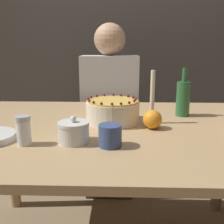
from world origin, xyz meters
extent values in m
cube|color=#4C4742|center=(0.00, 1.40, 1.30)|extent=(8.00, 0.05, 2.60)
cube|color=tan|center=(0.00, 0.00, 0.71)|extent=(1.50, 1.06, 0.03)
cylinder|color=tan|center=(-0.69, 0.47, 0.35)|extent=(0.07, 0.07, 0.70)
cylinder|color=tan|center=(0.69, 0.47, 0.35)|extent=(0.07, 0.07, 0.70)
cylinder|color=#EFE5CC|center=(0.00, 0.07, 0.78)|extent=(0.25, 0.25, 0.10)
cylinder|color=gold|center=(0.00, 0.07, 0.83)|extent=(0.24, 0.24, 0.01)
sphere|color=maroon|center=(0.11, 0.07, 0.84)|extent=(0.01, 0.01, 0.01)
sphere|color=maroon|center=(0.10, 0.11, 0.84)|extent=(0.01, 0.01, 0.01)
sphere|color=maroon|center=(0.07, 0.15, 0.84)|extent=(0.01, 0.01, 0.01)
sphere|color=maroon|center=(0.04, 0.17, 0.84)|extent=(0.01, 0.01, 0.01)
sphere|color=maroon|center=(0.00, 0.18, 0.84)|extent=(0.01, 0.01, 0.01)
sphere|color=maroon|center=(-0.05, 0.17, 0.84)|extent=(0.01, 0.01, 0.01)
sphere|color=maroon|center=(-0.08, 0.15, 0.84)|extent=(0.01, 0.01, 0.01)
sphere|color=maroon|center=(-0.11, 0.11, 0.84)|extent=(0.01, 0.01, 0.01)
sphere|color=maroon|center=(-0.11, 0.07, 0.84)|extent=(0.01, 0.01, 0.01)
sphere|color=maroon|center=(-0.11, 0.03, 0.84)|extent=(0.01, 0.01, 0.01)
sphere|color=maroon|center=(-0.08, -0.01, 0.84)|extent=(0.01, 0.01, 0.01)
sphere|color=maroon|center=(-0.05, -0.03, 0.84)|extent=(0.01, 0.01, 0.01)
sphere|color=maroon|center=(0.00, -0.04, 0.84)|extent=(0.01, 0.01, 0.01)
sphere|color=maroon|center=(0.04, -0.03, 0.84)|extent=(0.01, 0.01, 0.01)
sphere|color=maroon|center=(0.07, -0.01, 0.84)|extent=(0.01, 0.01, 0.01)
sphere|color=maroon|center=(0.10, 0.03, 0.84)|extent=(0.01, 0.01, 0.01)
cylinder|color=silver|center=(-0.14, -0.21, 0.76)|extent=(0.11, 0.11, 0.07)
cylinder|color=silver|center=(-0.14, -0.21, 0.80)|extent=(0.12, 0.12, 0.01)
sphere|color=silver|center=(-0.14, -0.21, 0.82)|extent=(0.02, 0.02, 0.02)
cylinder|color=white|center=(-0.31, -0.24, 0.77)|extent=(0.05, 0.05, 0.09)
cylinder|color=silver|center=(-0.31, -0.24, 0.83)|extent=(0.05, 0.05, 0.02)
cylinder|color=tan|center=(0.18, 0.05, 0.74)|extent=(0.04, 0.04, 0.02)
cylinder|color=silver|center=(0.18, 0.05, 0.86)|extent=(0.02, 0.02, 0.23)
cylinder|color=#2D6638|center=(0.36, 0.20, 0.82)|extent=(0.07, 0.07, 0.18)
cylinder|color=#2D6638|center=(0.36, 0.20, 0.94)|extent=(0.02, 0.02, 0.07)
cylinder|color=#384C7F|center=(0.00, -0.25, 0.77)|extent=(0.08, 0.08, 0.08)
sphere|color=orange|center=(0.18, -0.03, 0.77)|extent=(0.08, 0.08, 0.08)
cube|color=#473D33|center=(-0.04, 0.73, 0.23)|extent=(0.34, 0.34, 0.45)
cube|color=silver|center=(-0.04, 0.73, 0.73)|extent=(0.40, 0.24, 0.57)
sphere|color=tan|center=(-0.04, 0.73, 1.13)|extent=(0.22, 0.22, 0.22)
camera|label=1|loc=(0.04, -1.13, 1.08)|focal=42.00mm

